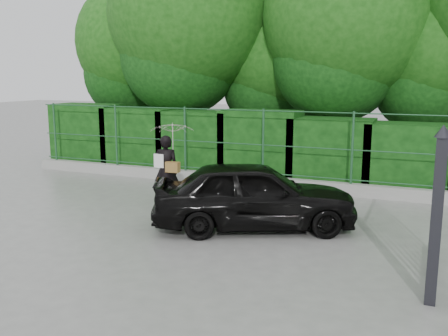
% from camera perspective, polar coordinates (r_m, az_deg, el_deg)
% --- Properties ---
extents(ground, '(80.00, 80.00, 0.00)m').
position_cam_1_polar(ground, '(9.53, -6.56, -7.58)').
color(ground, gray).
extents(kerb, '(14.00, 0.25, 0.30)m').
position_cam_1_polar(kerb, '(13.46, 2.81, -1.49)').
color(kerb, '#9E9E99').
rests_on(kerb, ground).
extents(fence, '(14.13, 0.06, 1.80)m').
position_cam_1_polar(fence, '(13.20, 3.76, 2.90)').
color(fence, '#20502D').
rests_on(fence, kerb).
extents(hedge, '(14.20, 1.20, 2.03)m').
position_cam_1_polar(hedge, '(14.30, 3.59, 2.48)').
color(hedge, black).
rests_on(hedge, ground).
extents(trees, '(17.10, 6.15, 8.08)m').
position_cam_1_polar(trees, '(16.05, 11.08, 16.32)').
color(trees, black).
rests_on(trees, ground).
extents(gate, '(0.22, 2.33, 2.36)m').
position_cam_1_polar(gate, '(7.37, 23.11, -4.18)').
color(gate, '#222228').
rests_on(gate, ground).
extents(woman, '(1.00, 1.02, 1.90)m').
position_cam_1_polar(woman, '(11.51, -6.13, 2.03)').
color(woman, black).
rests_on(woman, ground).
extents(car, '(4.22, 3.07, 1.34)m').
position_cam_1_polar(car, '(9.72, 3.46, -3.07)').
color(car, black).
rests_on(car, ground).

